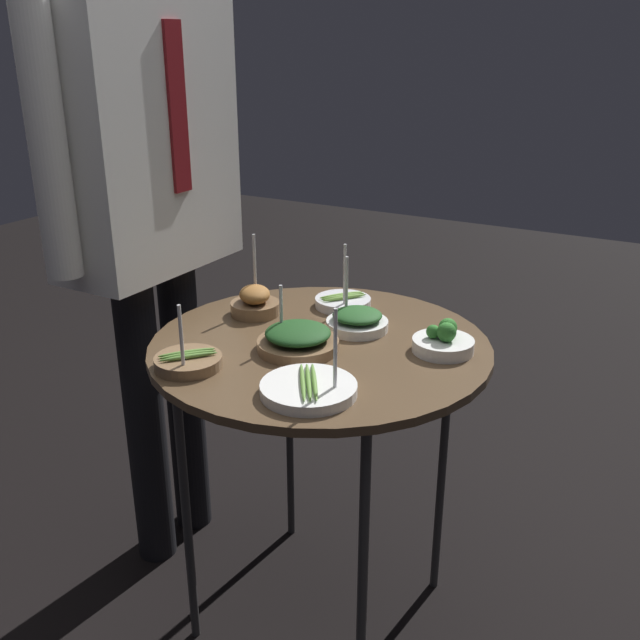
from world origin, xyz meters
TOP-DOWN VIEW (x-y plane):
  - ground_plane at (0.00, 0.00)m, footprint 8.00×8.00m
  - serving_cart at (0.00, 0.00)m, footprint 0.72×0.72m
  - bowl_spinach_front_center at (0.10, -0.04)m, footprint 0.14×0.14m
  - bowl_spinach_front_right at (-0.06, 0.02)m, footprint 0.17×0.17m
  - bowl_roast_front_left at (0.07, 0.21)m, footprint 0.12×0.11m
  - bowl_asparagus_back_left at (-0.23, 0.16)m, footprint 0.13×0.13m
  - bowl_asparagus_mid_right at (0.21, 0.06)m, footprint 0.13×0.13m
  - bowl_broccoli_mid_left at (0.08, -0.24)m, footprint 0.13×0.13m
  - bowl_asparagus_center at (-0.21, -0.10)m, footprint 0.18×0.18m
  - waiter_figure at (0.05, 0.49)m, footprint 0.59×0.22m

SIDE VIEW (x-z plane):
  - ground_plane at x=0.00m, z-range 0.00..0.00m
  - serving_cart at x=0.00m, z-range 0.31..1.02m
  - bowl_asparagus_center at x=-0.21m, z-range 0.64..0.81m
  - bowl_asparagus_mid_right at x=0.21m, z-range 0.65..0.81m
  - bowl_asparagus_back_left at x=-0.23m, z-range 0.66..0.80m
  - bowl_spinach_front_center at x=0.10m, z-range 0.66..0.81m
  - bowl_broccoli_mid_left at x=0.08m, z-range 0.70..0.77m
  - bowl_spinach_front_right at x=-0.06m, z-range 0.67..0.80m
  - bowl_roast_front_left at x=0.07m, z-range 0.65..0.83m
  - waiter_figure at x=0.05m, z-range 0.21..1.82m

